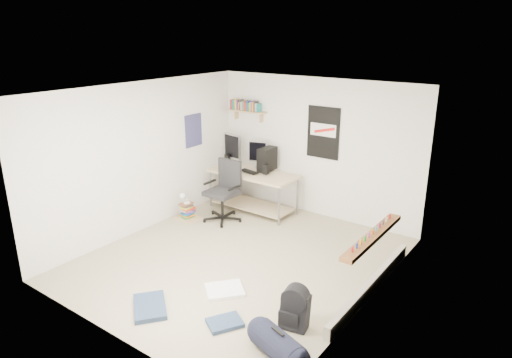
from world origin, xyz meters
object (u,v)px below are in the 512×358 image
Objects in this scene: office_chair at (222,194)px; desk at (253,192)px; backpack at (295,311)px; duffel_bag at (278,346)px; book_stack at (187,211)px.

desk is at bearing 76.20° from office_chair.
backpack is (2.50, -2.59, -0.16)m from desk.
duffel_bag is at bearing -89.02° from backpack.
office_chair is 1.81× the size of duffel_bag.
office_chair is 2.70× the size of book_stack.
office_chair is (-0.16, -0.71, 0.12)m from desk.
book_stack is (-3.36, 2.13, 0.01)m from duffel_bag.
book_stack is at bearing 165.63° from duffel_bag.
backpack is at bearing -52.83° from desk.
desk is 1.28m from book_stack.
duffel_bag is at bearing -32.34° from book_stack.
backpack is at bearing -36.03° from office_chair.
backpack is at bearing 120.85° from duffel_bag.
backpack is 0.58m from duffel_bag.
office_chair is at bearing 132.82° from backpack.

